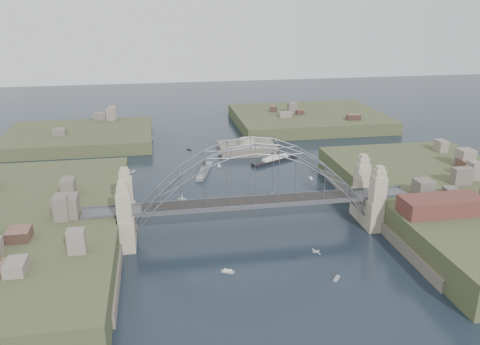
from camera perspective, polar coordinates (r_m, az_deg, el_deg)
name	(u,v)px	position (r m, az deg, el deg)	size (l,w,h in m)	color
ground	(252,231)	(128.00, 1.42, -6.88)	(500.00, 500.00, 0.00)	black
bridge	(252,187)	(123.03, 1.47, -1.73)	(84.00, 13.80, 24.60)	#47484A
shore_west	(18,243)	(129.60, -24.50, -7.45)	(50.50, 90.00, 12.00)	#3B4224
shore_east	(454,209)	(148.67, 23.69, -3.91)	(50.50, 90.00, 12.00)	#3B4224
headland_nw	(80,142)	(217.22, -18.17, 3.45)	(60.00, 45.00, 9.00)	#3B4224
headland_ne	(308,123)	(240.70, 7.96, 5.80)	(70.00, 55.00, 9.50)	#3B4224
fort_island	(247,152)	(194.31, 0.81, 2.35)	(22.00, 16.00, 9.40)	#5D5348
wharf_shed	(442,205)	(127.94, 22.52, -3.55)	(20.00, 8.00, 4.00)	#592D26
finger_pier	(451,271)	(118.83, 23.42, -10.46)	(4.00, 22.00, 1.40)	#47484A
naval_cruiser_near	(204,170)	(170.37, -4.17, 0.24)	(7.67, 18.24, 5.50)	gray
naval_cruiser_far	(147,143)	(207.09, -10.85, 3.42)	(5.78, 15.90, 5.34)	gray
ocean_liner	(275,160)	(181.96, 4.12, 1.48)	(19.63, 11.97, 5.07)	black
aeroplane	(316,252)	(107.02, 8.82, -9.13)	(1.61, 2.80, 0.42)	silver
small_boat_a	(182,197)	(148.01, -6.81, -2.90)	(2.72, 1.90, 2.38)	silver
small_boat_b	(273,194)	(151.97, 3.82, -2.47)	(1.22, 1.74, 0.45)	silver
small_boat_c	(228,272)	(109.81, -1.44, -11.50)	(3.11, 2.15, 1.43)	silver
small_boat_d	(311,178)	(165.97, 8.24, -0.65)	(0.90, 2.05, 1.43)	silver
small_boat_e	(133,172)	(174.68, -12.35, 0.07)	(1.98, 3.14, 0.45)	silver
small_boat_f	(219,165)	(175.61, -2.48, 0.93)	(1.49, 1.20, 2.38)	silver
small_boat_g	(337,279)	(109.52, 11.22, -12.08)	(2.32, 2.62, 0.45)	silver
small_boat_h	(189,150)	(197.47, -5.97, 2.68)	(1.84, 2.34, 0.45)	silver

